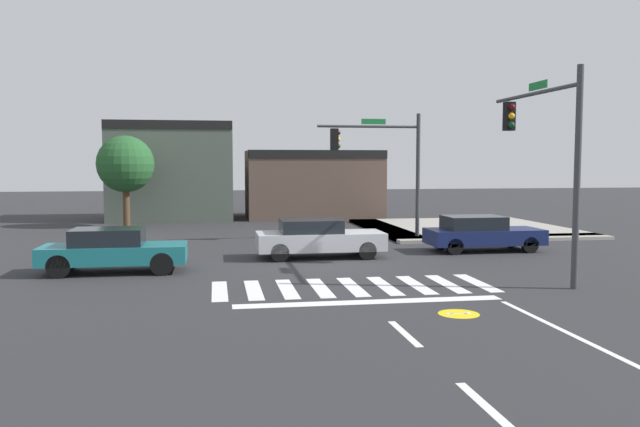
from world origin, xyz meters
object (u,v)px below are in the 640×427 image
at_px(car_silver, 318,238).
at_px(car_teal, 113,250).
at_px(traffic_signal_northeast, 381,155).
at_px(traffic_signal_southeast, 544,139).
at_px(car_navy, 481,233).
at_px(roadside_tree, 125,164).

height_order(car_silver, car_teal, car_silver).
bearing_deg(car_teal, traffic_signal_northeast, -146.23).
xyz_separation_m(traffic_signal_southeast, car_navy, (0.57, 5.76, -3.47)).
relative_size(traffic_signal_southeast, car_navy, 1.37).
relative_size(traffic_signal_northeast, car_navy, 1.27).
bearing_deg(car_navy, roadside_tree, 140.98).
height_order(traffic_signal_northeast, car_silver, traffic_signal_northeast).
bearing_deg(car_teal, car_navy, -168.16).
height_order(traffic_signal_northeast, roadside_tree, traffic_signal_northeast).
height_order(traffic_signal_northeast, car_teal, traffic_signal_northeast).
bearing_deg(traffic_signal_northeast, car_navy, 124.96).
bearing_deg(car_navy, car_teal, -168.16).
bearing_deg(car_teal, traffic_signal_southeast, 167.24).
bearing_deg(traffic_signal_southeast, roadside_tree, 38.87).
distance_m(car_silver, roadside_tree, 15.57).
relative_size(car_silver, car_navy, 1.03).
height_order(traffic_signal_southeast, roadside_tree, traffic_signal_southeast).
distance_m(traffic_signal_northeast, roadside_tree, 14.46).
distance_m(traffic_signal_northeast, car_navy, 6.01).
bearing_deg(car_navy, car_silver, -174.36).
bearing_deg(roadside_tree, traffic_signal_northeast, -33.38).
xyz_separation_m(traffic_signal_southeast, roadside_tree, (-14.46, 17.93, -0.80)).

